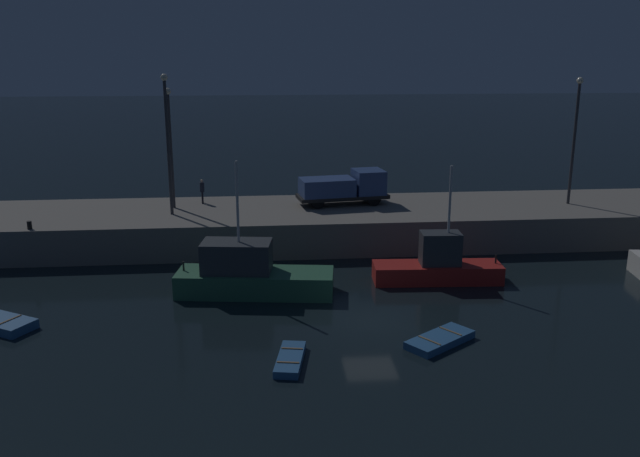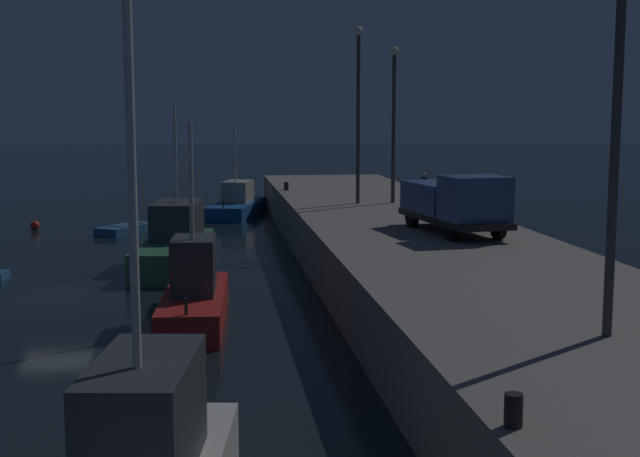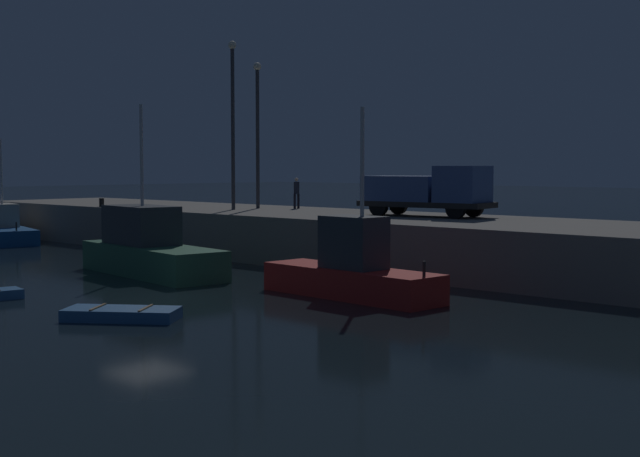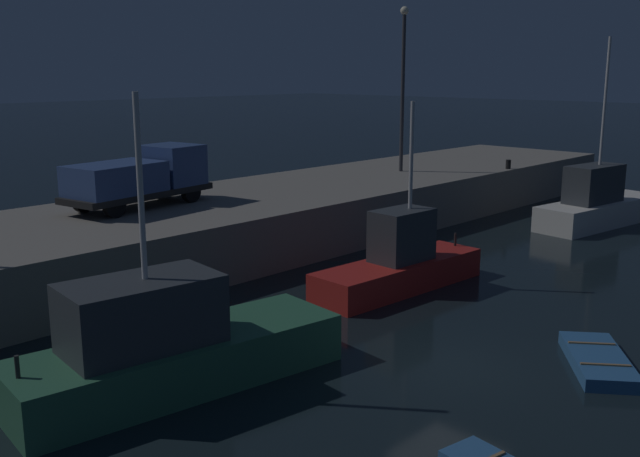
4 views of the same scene
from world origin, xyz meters
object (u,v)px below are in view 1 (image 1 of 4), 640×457
object	(u,v)px
dinghy_orange_near	(290,359)
lamp_post_central	(575,132)
rowboat_white_mid	(440,340)
lamp_post_east	(168,135)
fishing_boat_blue	(250,274)
dockworker	(202,190)
utility_truck	(345,187)
fishing_boat_orange	(438,266)
bollard_west	(29,225)
lamp_post_west	(170,139)

from	to	relation	value
dinghy_orange_near	lamp_post_central	xyz separation A→B (m)	(20.23, 18.09, 7.05)
rowboat_white_mid	lamp_post_central	xyz separation A→B (m)	(13.51, 16.78, 7.04)
rowboat_white_mid	lamp_post_east	size ratio (longest dim) A/B	0.39
fishing_boat_blue	lamp_post_central	xyz separation A→B (m)	(21.97, 9.73, 6.14)
lamp_post_east	dockworker	size ratio (longest dim) A/B	5.30
fishing_boat_blue	lamp_post_east	size ratio (longest dim) A/B	0.96
dinghy_orange_near	utility_truck	xyz separation A→B (m)	(4.72, 19.29, 3.29)
utility_truck	fishing_boat_orange	bearing A→B (deg)	-67.92
lamp_post_central	bollard_west	world-z (taller)	lamp_post_central
dinghy_orange_near	rowboat_white_mid	bearing A→B (deg)	10.98
fishing_boat_orange	lamp_post_central	xyz separation A→B (m)	(11.48, 8.72, 6.30)
rowboat_white_mid	bollard_west	distance (m)	25.38
fishing_boat_orange	dinghy_orange_near	distance (m)	12.84
fishing_boat_blue	lamp_post_central	distance (m)	24.80
rowboat_white_mid	bollard_west	size ratio (longest dim) A/B	7.26
fishing_boat_blue	dinghy_orange_near	xyz separation A→B (m)	(1.74, -8.35, -0.91)
rowboat_white_mid	lamp_post_central	size ratio (longest dim) A/B	0.41
lamp_post_east	utility_truck	bearing A→B (deg)	8.92
dinghy_orange_near	utility_truck	distance (m)	20.13
fishing_boat_blue	bollard_west	bearing A→B (deg)	154.87
fishing_boat_blue	lamp_post_east	xyz separation A→B (m)	(-5.07, 9.13, 6.31)
fishing_boat_blue	utility_truck	world-z (taller)	fishing_boat_blue
rowboat_white_mid	utility_truck	world-z (taller)	utility_truck
fishing_boat_orange	dockworker	bearing A→B (deg)	141.09
fishing_boat_blue	dockworker	distance (m)	12.80
dinghy_orange_near	lamp_post_east	size ratio (longest dim) A/B	0.35
fishing_boat_orange	dinghy_orange_near	world-z (taller)	fishing_boat_orange
lamp_post_east	bollard_west	xyz separation A→B (m)	(-8.02, -2.98, -4.91)
fishing_boat_orange	lamp_post_central	distance (m)	15.74
lamp_post_east	bollard_west	distance (m)	9.87
lamp_post_west	lamp_post_central	world-z (taller)	lamp_post_central
dinghy_orange_near	lamp_post_west	xyz separation A→B (m)	(-6.90, 19.34, 6.73)
lamp_post_central	lamp_post_east	bearing A→B (deg)	-178.71
fishing_boat_orange	lamp_post_west	size ratio (longest dim) A/B	0.91
lamp_post_central	fishing_boat_orange	bearing A→B (deg)	-142.77
fishing_boat_blue	lamp_post_central	size ratio (longest dim) A/B	0.99
rowboat_white_mid	utility_truck	distance (m)	18.39
dockworker	bollard_west	world-z (taller)	dockworker
bollard_west	rowboat_white_mid	bearing A→B (deg)	-31.46
rowboat_white_mid	lamp_post_west	xyz separation A→B (m)	(-13.62, 18.03, 6.72)
dinghy_orange_near	rowboat_white_mid	distance (m)	6.85
fishing_boat_blue	bollard_west	world-z (taller)	fishing_boat_blue
dinghy_orange_near	bollard_west	world-z (taller)	bollard_west
lamp_post_west	bollard_west	xyz separation A→B (m)	(-7.94, -4.84, -4.41)
lamp_post_east	lamp_post_central	size ratio (longest dim) A/B	1.04
bollard_west	fishing_boat_blue	bearing A→B (deg)	-25.13
rowboat_white_mid	dinghy_orange_near	bearing A→B (deg)	-169.02
fishing_boat_orange	bollard_west	distance (m)	24.18
lamp_post_east	dockworker	world-z (taller)	lamp_post_east
fishing_boat_blue	lamp_post_west	bearing A→B (deg)	115.14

